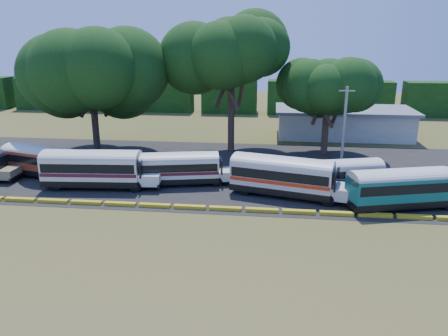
# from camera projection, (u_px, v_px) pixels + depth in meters

# --- Properties ---
(ground) EXTENTS (160.00, 160.00, 0.00)m
(ground) POSITION_uv_depth(u_px,v_px,m) (170.00, 213.00, 35.65)
(ground) COLOR #404C19
(ground) RESTS_ON ground
(asphalt_strip) EXTENTS (64.00, 24.00, 0.02)m
(asphalt_strip) POSITION_uv_depth(u_px,v_px,m) (205.00, 170.00, 46.93)
(asphalt_strip) COLOR black
(asphalt_strip) RESTS_ON ground
(curb) EXTENTS (53.70, 0.45, 0.30)m
(curb) POSITION_uv_depth(u_px,v_px,m) (172.00, 206.00, 36.55)
(curb) COLOR gold
(curb) RESTS_ON ground
(terminal_building) EXTENTS (19.00, 9.00, 4.00)m
(terminal_building) POSITION_uv_depth(u_px,v_px,m) (343.00, 122.00, 61.57)
(terminal_building) COLOR beige
(terminal_building) RESTS_ON ground
(treeline_backdrop) EXTENTS (130.00, 4.00, 6.00)m
(treeline_backdrop) POSITION_uv_depth(u_px,v_px,m) (230.00, 96.00, 80.34)
(treeline_backdrop) COLOR black
(treeline_backdrop) RESTS_ON ground
(bus_red) EXTENTS (10.04, 4.88, 3.21)m
(bus_red) POSITION_uv_depth(u_px,v_px,m) (42.00, 159.00, 44.09)
(bus_red) COLOR black
(bus_red) RESTS_ON ground
(bus_cream_west) EXTENTS (11.26, 3.54, 3.65)m
(bus_cream_west) POSITION_uv_depth(u_px,v_px,m) (95.00, 167.00, 40.88)
(bus_cream_west) COLOR black
(bus_cream_west) RESTS_ON ground
(bus_cream_east) EXTENTS (9.96, 4.35, 3.18)m
(bus_cream_east) POSITION_uv_depth(u_px,v_px,m) (179.00, 167.00, 41.81)
(bus_cream_east) COLOR black
(bus_cream_east) RESTS_ON ground
(bus_white_red) EXTENTS (11.33, 5.38, 3.62)m
(bus_white_red) POSITION_uv_depth(u_px,v_px,m) (285.00, 174.00, 38.74)
(bus_white_red) COLOR black
(bus_white_red) RESTS_ON ground
(bus_white_blue) EXTENTS (9.30, 4.48, 2.97)m
(bus_white_blue) POSITION_uv_depth(u_px,v_px,m) (344.00, 173.00, 40.21)
(bus_white_blue) COLOR black
(bus_white_blue) RESTS_ON ground
(bus_teal) EXTENTS (10.66, 5.21, 3.40)m
(bus_teal) POSITION_uv_depth(u_px,v_px,m) (402.00, 186.00, 35.98)
(bus_teal) COLOR black
(bus_teal) RESTS_ON ground
(tree_west) EXTENTS (12.51, 12.51, 14.48)m
(tree_west) POSITION_uv_depth(u_px,v_px,m) (91.00, 71.00, 50.22)
(tree_west) COLOR #3B271D
(tree_west) RESTS_ON ground
(tree_center) EXTENTS (11.14, 11.14, 15.96)m
(tree_center) POSITION_uv_depth(u_px,v_px,m) (231.00, 53.00, 51.23)
(tree_center) COLOR #3B271D
(tree_center) RESTS_ON ground
(tree_east) EXTENTS (9.02, 9.02, 11.34)m
(tree_east) POSITION_uv_depth(u_px,v_px,m) (328.00, 88.00, 50.73)
(tree_east) COLOR #3B271D
(tree_east) RESTS_ON ground
(utility_pole) EXTENTS (1.60, 0.30, 8.91)m
(utility_pole) POSITION_uv_depth(u_px,v_px,m) (344.00, 129.00, 45.26)
(utility_pole) COLOR gray
(utility_pole) RESTS_ON ground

